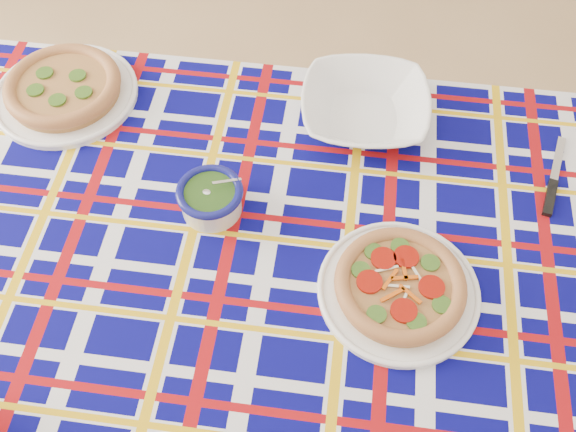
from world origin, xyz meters
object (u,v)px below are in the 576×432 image
at_px(dining_table, 305,284).
at_px(main_focaccia_plate, 400,285).
at_px(pesto_bowl, 210,197).
at_px(serving_bowl, 365,108).

xyz_separation_m(dining_table, main_focaccia_plate, (0.15, 0.00, 0.09)).
relative_size(pesto_bowl, serving_bowl, 0.47).
xyz_separation_m(main_focaccia_plate, serving_bowl, (-0.16, 0.33, 0.00)).
distance_m(dining_table, serving_bowl, 0.35).
bearing_deg(serving_bowl, dining_table, -89.45).
bearing_deg(main_focaccia_plate, serving_bowl, 114.98).
bearing_deg(main_focaccia_plate, pesto_bowl, 172.24).
height_order(main_focaccia_plate, pesto_bowl, pesto_bowl).
relative_size(dining_table, serving_bowl, 6.65).
relative_size(dining_table, pesto_bowl, 14.06).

